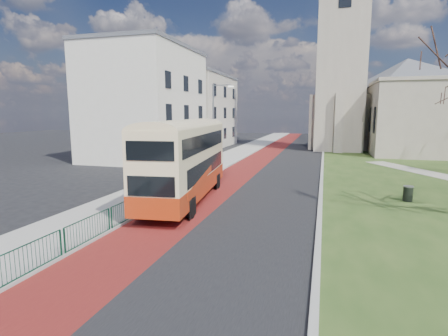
% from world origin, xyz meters
% --- Properties ---
extents(ground, '(160.00, 160.00, 0.00)m').
position_xyz_m(ground, '(0.00, 0.00, 0.00)').
color(ground, black).
rests_on(ground, ground).
extents(road_carriageway, '(9.00, 120.00, 0.01)m').
position_xyz_m(road_carriageway, '(1.50, 20.00, 0.01)').
color(road_carriageway, black).
rests_on(road_carriageway, ground).
extents(bus_lane, '(3.40, 120.00, 0.01)m').
position_xyz_m(bus_lane, '(-1.20, 20.00, 0.01)').
color(bus_lane, '#591414').
rests_on(bus_lane, ground).
extents(pavement_west, '(4.00, 120.00, 0.12)m').
position_xyz_m(pavement_west, '(-5.00, 20.00, 0.06)').
color(pavement_west, gray).
rests_on(pavement_west, ground).
extents(kerb_west, '(0.25, 120.00, 0.13)m').
position_xyz_m(kerb_west, '(-3.00, 20.00, 0.07)').
color(kerb_west, '#999993').
rests_on(kerb_west, ground).
extents(kerb_east, '(0.25, 80.00, 0.13)m').
position_xyz_m(kerb_east, '(6.10, 22.00, 0.07)').
color(kerb_east, '#999993').
rests_on(kerb_east, ground).
extents(pedestrian_railing, '(0.07, 24.00, 1.12)m').
position_xyz_m(pedestrian_railing, '(-2.95, 4.00, 0.55)').
color(pedestrian_railing, '#0E3E28').
rests_on(pedestrian_railing, ground).
extents(gothic_church, '(16.38, 18.00, 40.00)m').
position_xyz_m(gothic_church, '(12.56, 38.00, 13.13)').
color(gothic_church, gray).
rests_on(gothic_church, ground).
extents(street_block_near, '(10.30, 14.30, 13.00)m').
position_xyz_m(street_block_near, '(-14.00, 22.00, 6.51)').
color(street_block_near, silver).
rests_on(street_block_near, ground).
extents(street_block_far, '(10.30, 16.30, 11.50)m').
position_xyz_m(street_block_far, '(-14.00, 38.00, 5.76)').
color(street_block_far, beige).
rests_on(street_block_far, ground).
extents(streetlamp, '(2.13, 0.18, 8.00)m').
position_xyz_m(streetlamp, '(-4.35, 18.00, 4.59)').
color(streetlamp, gray).
rests_on(streetlamp, pavement_west).
extents(bus, '(3.88, 11.51, 4.72)m').
position_xyz_m(bus, '(-1.80, 4.08, 2.69)').
color(bus, '#A42D0F').
rests_on(bus, ground).
extents(litter_bin, '(0.64, 0.64, 0.93)m').
position_xyz_m(litter_bin, '(11.17, 7.58, 0.51)').
color(litter_bin, black).
rests_on(litter_bin, grass_green).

